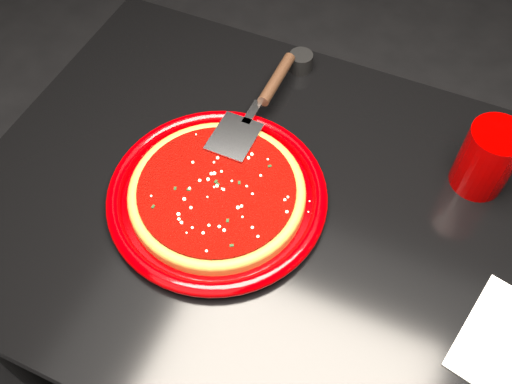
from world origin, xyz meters
TOP-DOWN VIEW (x-y plane):
  - floor at (0.00, 0.00)m, footprint 4.00×4.00m
  - table at (0.00, 0.00)m, footprint 1.20×0.80m
  - plate at (-0.16, -0.02)m, footprint 0.51×0.51m
  - pizza_crust at (-0.16, -0.02)m, footprint 0.41×0.41m
  - pizza_crust_rim at (-0.16, -0.02)m, footprint 0.41×0.41m
  - pizza_sauce at (-0.16, -0.02)m, footprint 0.36×0.36m
  - parmesan_dusting at (-0.16, -0.02)m, footprint 0.26×0.26m
  - basil_flecks at (-0.16, -0.02)m, footprint 0.24×0.24m
  - pizza_server at (-0.17, 0.17)m, footprint 0.09×0.33m
  - cup at (0.24, 0.20)m, footprint 0.12×0.12m
  - ramekin at (-0.15, 0.34)m, footprint 0.05×0.05m

SIDE VIEW (x-z plane):
  - floor at x=0.00m, z-range -0.01..0.00m
  - table at x=0.00m, z-range 0.00..0.75m
  - plate at x=-0.16m, z-range 0.75..0.78m
  - pizza_crust at x=-0.16m, z-range 0.76..0.78m
  - ramekin at x=-0.15m, z-range 0.75..0.79m
  - pizza_crust_rim at x=-0.16m, z-range 0.77..0.79m
  - pizza_sauce at x=-0.16m, z-range 0.78..0.79m
  - basil_flecks at x=-0.16m, z-range 0.79..0.79m
  - parmesan_dusting at x=-0.16m, z-range 0.79..0.79m
  - pizza_server at x=-0.17m, z-range 0.79..0.81m
  - cup at x=0.24m, z-range 0.75..0.88m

